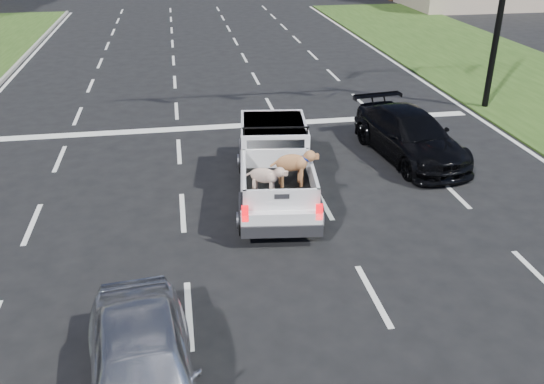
% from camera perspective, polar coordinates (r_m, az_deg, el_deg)
% --- Properties ---
extents(ground, '(160.00, 160.00, 0.00)m').
position_cam_1_polar(ground, '(10.94, 1.12, -11.10)').
color(ground, black).
rests_on(ground, ground).
extents(road_markings, '(17.75, 60.00, 0.01)m').
position_cam_1_polar(road_markings, '(16.58, -3.04, 2.59)').
color(road_markings, silver).
rests_on(road_markings, ground).
extents(pickup_truck, '(2.34, 5.11, 1.85)m').
position_cam_1_polar(pickup_truck, '(14.51, 0.36, 2.76)').
color(pickup_truck, black).
rests_on(pickup_truck, ground).
extents(silver_sedan, '(1.99, 4.10, 1.35)m').
position_cam_1_polar(silver_sedan, '(8.85, -12.72, -16.84)').
color(silver_sedan, silver).
rests_on(silver_sedan, ground).
extents(black_coupe, '(2.52, 4.92, 1.37)m').
position_cam_1_polar(black_coupe, '(17.42, 13.50, 5.49)').
color(black_coupe, black).
rests_on(black_coupe, ground).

